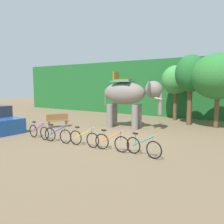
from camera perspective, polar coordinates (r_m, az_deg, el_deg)
ground_plane at (r=12.36m, az=-0.83°, el=-6.57°), size 80.00×80.00×0.00m
foliage_hedge at (r=23.81m, az=15.93°, el=5.96°), size 36.00×6.00×5.29m
tree_center at (r=19.22m, az=15.98°, el=7.79°), size 2.30×2.30×4.51m
tree_left at (r=17.09m, az=19.40°, el=9.09°), size 2.18×2.18×5.04m
tree_center_right at (r=16.60m, az=25.48°, el=8.19°), size 3.55×3.55×5.00m
elephant at (r=15.05m, az=4.34°, el=4.25°), size 4.23×2.18×3.78m
bike_purple at (r=12.71m, az=-18.18°, el=-4.76°), size 1.71×0.52×0.92m
bike_blue at (r=11.61m, az=-13.71°, el=-5.68°), size 1.71×0.52×0.92m
bike_yellow at (r=10.66m, az=-7.17°, el=-6.65°), size 1.71×0.52×0.92m
bike_orange at (r=9.87m, az=-0.14°, el=-7.68°), size 1.71×0.52×0.92m
bike_teal at (r=9.23m, az=7.95°, el=-8.75°), size 1.69×0.52×0.92m
wooden_bench at (r=15.94m, az=-13.67°, el=-2.01°), size 1.15×1.49×0.89m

